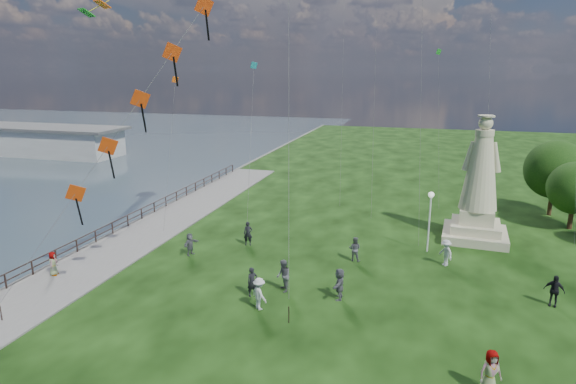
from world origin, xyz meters
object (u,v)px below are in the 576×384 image
(person_0, at_px, (252,282))
(person_10, at_px, (53,265))
(lamppost, at_px, (430,209))
(person_1, at_px, (283,276))
(statue, at_px, (479,194))
(person_6, at_px, (248,234))
(person_4, at_px, (490,372))
(person_7, at_px, (355,249))
(person_9, at_px, (554,291))
(person_2, at_px, (259,294))
(person_11, at_px, (339,284))
(pier_pavilion, at_px, (33,140))
(person_8, at_px, (446,253))
(person_5, at_px, (190,244))

(person_0, relative_size, person_10, 1.13)
(lamppost, xyz_separation_m, person_1, (-7.92, -8.79, -2.17))
(lamppost, distance_m, person_1, 12.03)
(statue, height_order, lamppost, statue)
(person_1, distance_m, person_6, 7.98)
(person_4, bearing_deg, person_7, 97.00)
(person_7, height_order, person_9, person_9)
(lamppost, relative_size, person_2, 2.45)
(person_6, relative_size, person_11, 0.97)
(person_1, bearing_deg, person_9, 71.72)
(pier_pavilion, height_order, person_11, pier_pavilion)
(person_6, distance_m, person_8, 13.69)
(person_7, bearing_deg, person_2, 69.88)
(person_6, bearing_deg, person_10, -153.60)
(person_10, height_order, person_11, person_11)
(person_6, bearing_deg, lamppost, -4.87)
(person_1, height_order, person_5, person_1)
(person_2, distance_m, person_6, 9.76)
(pier_pavilion, xyz_separation_m, person_1, (51.20, -35.66, -0.89))
(person_6, bearing_deg, person_4, -55.70)
(pier_pavilion, relative_size, person_5, 19.16)
(person_8, bearing_deg, person_0, -91.84)
(statue, xyz_separation_m, person_5, (-19.09, -8.97, -2.72))
(lamppost, bearing_deg, statue, 47.67)
(pier_pavilion, bearing_deg, person_9, -26.84)
(statue, distance_m, person_1, 17.08)
(person_9, bearing_deg, lamppost, 153.39)
(person_0, xyz_separation_m, person_4, (11.90, -5.28, 0.08))
(person_9, bearing_deg, person_7, -178.81)
(person_9, xyz_separation_m, person_11, (-11.25, -2.43, 0.02))
(statue, height_order, person_5, statue)
(person_2, height_order, person_4, person_4)
(statue, xyz_separation_m, person_2, (-11.94, -14.92, -2.62))
(person_6, relative_size, person_7, 1.04)
(person_0, distance_m, person_7, 8.25)
(person_8, bearing_deg, person_1, -91.72)
(person_0, relative_size, person_7, 1.01)
(person_6, xyz_separation_m, person_8, (13.69, 0.07, 0.00))
(person_6, relative_size, person_8, 1.00)
(person_2, bearing_deg, pier_pavilion, 0.02)
(person_2, bearing_deg, person_11, -111.75)
(person_0, bearing_deg, person_6, 69.53)
(statue, distance_m, person_5, 21.27)
(person_1, height_order, person_4, person_1)
(pier_pavilion, bearing_deg, person_0, -36.45)
(statue, height_order, person_7, statue)
(person_6, distance_m, person_11, 10.25)
(lamppost, distance_m, person_2, 14.25)
(person_6, distance_m, person_7, 7.93)
(person_0, distance_m, person_2, 1.61)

